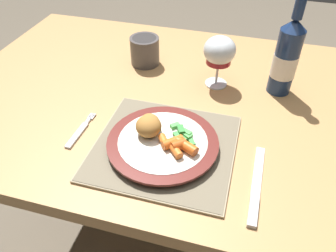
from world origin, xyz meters
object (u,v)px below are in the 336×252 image
object	(u,v)px
dining_table	(199,126)
wine_glass	(219,52)
fork	(79,132)
bottle	(286,57)
drinking_cup	(145,50)
table_knife	(256,190)
dinner_plate	(163,143)

from	to	relation	value
dining_table	wine_glass	size ratio (longest dim) A/B	9.58
fork	bottle	world-z (taller)	bottle
bottle	drinking_cup	distance (m)	0.40
fork	table_knife	distance (m)	0.42
dining_table	drinking_cup	xyz separation A→B (m)	(-0.20, 0.14, 0.14)
dining_table	table_knife	distance (m)	0.33
fork	dining_table	bearing A→B (deg)	39.44
dinner_plate	drinking_cup	xyz separation A→B (m)	(-0.16, 0.34, 0.03)
dining_table	dinner_plate	bearing A→B (deg)	-103.15
table_knife	drinking_cup	world-z (taller)	drinking_cup
wine_glass	dinner_plate	bearing A→B (deg)	-104.04
bottle	drinking_cup	xyz separation A→B (m)	(-0.40, 0.04, -0.06)
dining_table	table_knife	size ratio (longest dim) A/B	6.60
table_knife	bottle	xyz separation A→B (m)	(0.03, 0.37, 0.10)
bottle	drinking_cup	size ratio (longest dim) A/B	3.21
fork	table_knife	size ratio (longest dim) A/B	0.61
drinking_cup	bottle	bearing A→B (deg)	-6.15
drinking_cup	dinner_plate	bearing A→B (deg)	-65.61
dinner_plate	dining_table	bearing A→B (deg)	76.85
bottle	drinking_cup	bearing A→B (deg)	173.85
dining_table	fork	size ratio (longest dim) A/B	10.73
fork	bottle	bearing A→B (deg)	34.52
wine_glass	bottle	world-z (taller)	bottle
dining_table	fork	distance (m)	0.34
dining_table	fork	xyz separation A→B (m)	(-0.25, -0.21, 0.10)
wine_glass	fork	bearing A→B (deg)	-133.39
dinner_plate	wine_glass	world-z (taller)	wine_glass
fork	wine_glass	bearing A→B (deg)	46.61
fork	wine_glass	size ratio (longest dim) A/B	0.89
dinner_plate	drinking_cup	size ratio (longest dim) A/B	2.82
dining_table	wine_glass	world-z (taller)	wine_glass
fork	dinner_plate	bearing A→B (deg)	0.93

